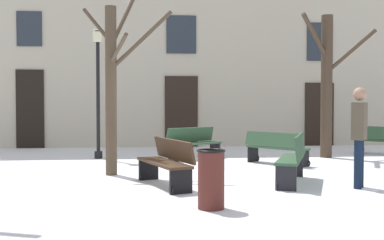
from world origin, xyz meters
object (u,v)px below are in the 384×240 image
object	(u,v)px
streetlamp	(98,78)
litter_bin	(211,179)
bench_near_lamp	(194,143)
tree_near_facade	(327,79)
person_strolling	(359,132)
bench_facing_shops	(276,148)
bench_by_litter_bin	(166,162)
tree_left_of_center	(113,81)
bench_back_to_back_left	(294,158)

from	to	relation	value
streetlamp	litter_bin	world-z (taller)	streetlamp
streetlamp	bench_near_lamp	bearing A→B (deg)	-8.48
tree_near_facade	person_strolling	distance (m)	5.24
streetlamp	bench_facing_shops	bearing A→B (deg)	-21.62
streetlamp	bench_by_litter_bin	xyz separation A→B (m)	(1.68, -4.71, -1.79)
tree_left_of_center	bench_by_litter_bin	distance (m)	2.44
tree_near_facade	bench_by_litter_bin	world-z (taller)	tree_near_facade
streetlamp	litter_bin	distance (m)	7.29
tree_near_facade	streetlamp	distance (m)	6.46
tree_left_of_center	litter_bin	world-z (taller)	tree_left_of_center
litter_bin	bench_by_litter_bin	xyz separation A→B (m)	(-0.56, 1.99, 0.02)
bench_facing_shops	tree_left_of_center	bearing A→B (deg)	69.86
bench_near_lamp	bench_facing_shops	bearing A→B (deg)	-70.09
bench_facing_shops	bench_near_lamp	world-z (taller)	bench_near_lamp
streetlamp	bench_by_litter_bin	bearing A→B (deg)	-70.35
bench_by_litter_bin	bench_back_to_back_left	xyz separation A→B (m)	(2.44, 0.07, 0.04)
bench_near_lamp	tree_near_facade	bearing A→B (deg)	-33.05
bench_back_to_back_left	person_strolling	xyz separation A→B (m)	(1.01, -0.62, 0.53)
streetlamp	bench_by_litter_bin	distance (m)	5.31
tree_near_facade	streetlamp	size ratio (longest dim) A/B	1.10
bench_by_litter_bin	person_strolling	world-z (taller)	person_strolling
tree_left_of_center	person_strolling	distance (m)	5.08
streetlamp	bench_by_litter_bin	size ratio (longest dim) A/B	1.97
tree_near_facade	bench_facing_shops	world-z (taller)	tree_near_facade
bench_facing_shops	bench_near_lamp	distance (m)	2.40
tree_left_of_center	streetlamp	bearing A→B (deg)	101.12
tree_left_of_center	bench_facing_shops	xyz separation A→B (m)	(3.95, 1.35, -1.59)
tree_near_facade	streetlamp	bearing A→B (deg)	177.00
litter_bin	tree_left_of_center	bearing A→B (deg)	114.55
tree_near_facade	tree_left_of_center	xyz separation A→B (m)	(-5.83, -2.83, -0.22)
bench_back_to_back_left	bench_near_lamp	world-z (taller)	bench_back_to_back_left
bench_back_to_back_left	bench_near_lamp	bearing A→B (deg)	-138.24
tree_left_of_center	bench_facing_shops	world-z (taller)	tree_left_of_center
litter_bin	bench_facing_shops	size ratio (longest dim) A/B	0.54
tree_near_facade	bench_by_litter_bin	distance (m)	6.71
tree_near_facade	litter_bin	size ratio (longest dim) A/B	4.69
tree_left_of_center	bench_near_lamp	distance (m)	3.77
tree_near_facade	bench_facing_shops	distance (m)	2.99
tree_left_of_center	bench_back_to_back_left	world-z (taller)	tree_left_of_center
bench_near_lamp	streetlamp	bearing A→B (deg)	137.65
tree_near_facade	bench_by_litter_bin	bearing A→B (deg)	-137.54
streetlamp	bench_back_to_back_left	size ratio (longest dim) A/B	1.97
tree_near_facade	bench_back_to_back_left	distance (m)	5.19
tree_left_of_center	streetlamp	xyz separation A→B (m)	(-0.62, 3.16, 0.23)
streetlamp	bench_near_lamp	xyz separation A→B (m)	(2.64, -0.39, -1.80)
bench_by_litter_bin	bench_back_to_back_left	distance (m)	2.44
tree_left_of_center	person_strolling	xyz separation A→B (m)	(4.51, -2.10, -0.99)
bench_back_to_back_left	bench_near_lamp	size ratio (longest dim) A/B	1.16
bench_facing_shops	bench_back_to_back_left	size ratio (longest dim) A/B	0.85
litter_bin	bench_near_lamp	xyz separation A→B (m)	(0.40, 6.31, 0.01)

